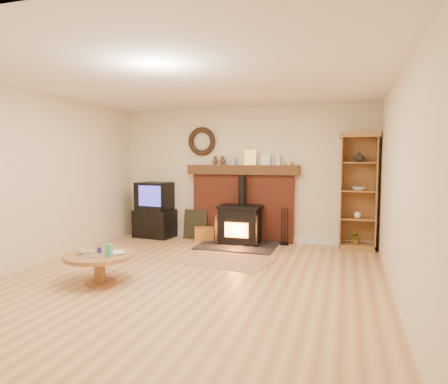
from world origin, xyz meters
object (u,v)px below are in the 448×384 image
(coffee_table, at_px, (99,259))
(tv_unit, at_px, (155,211))
(wood_stove, at_px, (240,226))
(curio_cabinet, at_px, (358,191))

(coffee_table, bearing_deg, tv_unit, 103.55)
(tv_unit, bearing_deg, wood_stove, -5.98)
(tv_unit, relative_size, coffee_table, 1.24)
(tv_unit, height_order, curio_cabinet, curio_cabinet)
(tv_unit, relative_size, curio_cabinet, 0.54)
(wood_stove, height_order, coffee_table, wood_stove)
(curio_cabinet, relative_size, coffee_table, 2.29)
(tv_unit, distance_m, coffee_table, 3.05)
(curio_cabinet, height_order, coffee_table, curio_cabinet)
(coffee_table, bearing_deg, curio_cabinet, 43.35)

